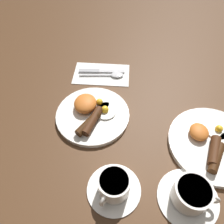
# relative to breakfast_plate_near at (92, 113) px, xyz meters

# --- Properties ---
(ground_plane) EXTENTS (3.00, 3.00, 0.00)m
(ground_plane) POSITION_rel_breakfast_plate_near_xyz_m (0.00, 0.00, -0.01)
(ground_plane) COLOR #4C301C
(breakfast_plate_near) EXTENTS (0.24, 0.24, 0.05)m
(breakfast_plate_near) POSITION_rel_breakfast_plate_near_xyz_m (0.00, 0.00, 0.00)
(breakfast_plate_near) COLOR white
(breakfast_plate_near) RESTS_ON ground_plane
(breakfast_plate_far) EXTENTS (0.26, 0.26, 0.04)m
(breakfast_plate_far) POSITION_rel_breakfast_plate_near_xyz_m (0.09, 0.37, -0.00)
(breakfast_plate_far) COLOR white
(breakfast_plate_far) RESTS_ON ground_plane
(teacup_near) EXTENTS (0.14, 0.14, 0.07)m
(teacup_near) POSITION_rel_breakfast_plate_near_xyz_m (0.24, 0.08, 0.01)
(teacup_near) COLOR white
(teacup_near) RESTS_ON ground_plane
(teacup_far) EXTENTS (0.16, 0.16, 0.06)m
(teacup_far) POSITION_rel_breakfast_plate_near_xyz_m (0.25, 0.27, 0.01)
(teacup_far) COLOR white
(teacup_far) RESTS_ON ground_plane
(napkin) EXTENTS (0.13, 0.22, 0.01)m
(napkin) POSITION_rel_breakfast_plate_near_xyz_m (-0.21, 0.01, -0.01)
(napkin) COLOR white
(napkin) RESTS_ON ground_plane
(knife) EXTENTS (0.02, 0.18, 0.01)m
(knife) POSITION_rel_breakfast_plate_near_xyz_m (-0.22, 0.00, -0.01)
(knife) COLOR silver
(knife) RESTS_ON napkin
(spoon) EXTENTS (0.04, 0.17, 0.01)m
(spoon) POSITION_rel_breakfast_plate_near_xyz_m (-0.20, 0.06, -0.01)
(spoon) COLOR silver
(spoon) RESTS_ON napkin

